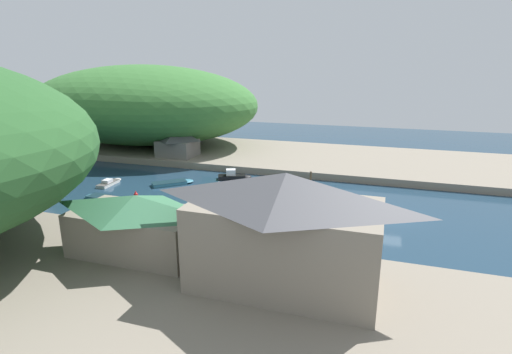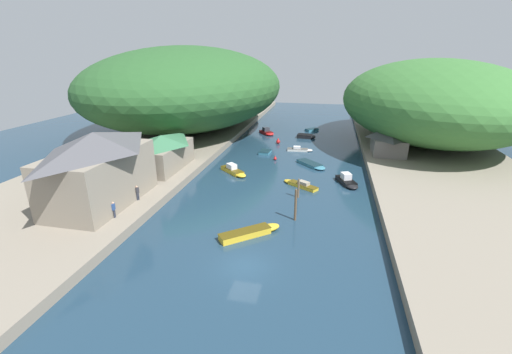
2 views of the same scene
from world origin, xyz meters
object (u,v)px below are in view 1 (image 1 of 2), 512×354
Objects in this scene: person_on_quay at (336,255)px; person_by_boathouse at (278,247)px; right_bank_cottage at (177,142)px; waterfront_building at (285,229)px; boat_mid_channel at (53,175)px; boat_red_skiff at (340,211)px; boathouse_shed at (137,223)px; boat_cabin_cruiser at (110,182)px; boat_small_dinghy at (171,214)px; channel_buoy_near at (59,188)px; boat_open_rowboat at (235,176)px; boat_far_right_bank at (20,170)px; boat_far_upstream at (174,183)px; boat_near_quay at (233,191)px; channel_buoy_far at (136,194)px; boat_navy_launch at (96,197)px.

person_on_quay and person_by_boathouse have the same top height.
waterfront_building is at bearing -141.56° from right_bank_cottage.
boat_red_skiff is (-2.22, -40.49, -0.01)m from boat_mid_channel.
boathouse_shed is 1.90× the size of boat_red_skiff.
waterfront_building is 34.68m from boat_cabin_cruiser.
boat_small_dinghy is at bearing 15.41° from boathouse_shed.
person_by_boathouse is (-10.94, -31.54, 1.53)m from channel_buoy_near.
channel_buoy_near is at bearing -79.64° from boat_open_rowboat.
boat_cabin_cruiser reaches higher than boat_far_right_bank.
waterfront_building is 7.76× the size of person_on_quay.
boat_cabin_cruiser is (8.20, 13.89, -0.13)m from boat_small_dinghy.
boat_cabin_cruiser is 0.80× the size of boat_red_skiff.
boat_red_skiff is 1.08× the size of boat_far_upstream.
person_on_quay is (-17.03, -14.77, 1.70)m from boat_near_quay.
right_bank_cottage reaches higher than boat_cabin_cruiser.
right_bank_cottage is 1.37× the size of boat_cabin_cruiser.
boat_open_rowboat is 18.21m from boat_red_skiff.
channel_buoy_near is 0.67× the size of person_by_boathouse.
person_on_quay is (3.36, -3.04, -3.05)m from waterfront_building.
waterfront_building is 18.84m from boat_small_dinghy.
person_by_boathouse is at bearing -139.99° from right_bank_cottage.
channel_buoy_far is at bearing 144.14° from boat_red_skiff.
right_bank_cottage is at bearing -19.42° from channel_buoy_near.
person_on_quay is (-18.15, -23.56, 1.75)m from boat_far_upstream.
boat_cabin_cruiser is 6.21m from boat_navy_launch.
boat_open_rowboat reaches higher than boat_red_skiff.
boat_cabin_cruiser is at bearing 38.58° from boat_near_quay.
boathouse_shed is 18.82m from boat_navy_launch.
boat_navy_launch is 26.82m from person_by_boathouse.
channel_buoy_far is at bearing -55.94° from boat_far_right_bank.
boat_near_quay is at bearing -3.53° from boat_open_rowboat.
boat_far_right_bank is 23.82m from channel_buoy_far.
channel_buoy_near is (-5.04, -5.80, 0.10)m from boat_mid_channel.
person_by_boathouse is (2.30, -10.85, -1.46)m from boathouse_shed.
person_by_boathouse is (0.02, 4.36, 0.00)m from person_on_quay.
waterfront_building is at bearing -21.88° from boat_mid_channel.
channel_buoy_near is at bearing 96.09° from channel_buoy_far.
boat_red_skiff is (-9.36, -15.63, -0.09)m from boat_open_rowboat.
right_bank_cottage reaches higher than boat_red_skiff.
boathouse_shed is 11.19m from person_by_boathouse.
boat_near_quay reaches higher than boat_red_skiff.
boat_far_right_bank is (0.80, 7.04, -0.08)m from boat_mid_channel.
person_by_boathouse reaches higher than boat_open_rowboat.
channel_buoy_far is at bearing -59.62° from boat_far_upstream.
boat_near_quay is 13.95m from boat_red_skiff.
person_by_boathouse reaches higher than boat_cabin_cruiser.
boat_far_right_bank is at bearing 78.59° from channel_buoy_far.
person_on_quay is (-13.78, -1.21, 1.64)m from boat_red_skiff.
boat_red_skiff is (-3.26, -13.56, 0.05)m from boat_near_quay.
boat_far_upstream is at bearing -59.75° from channel_buoy_near.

